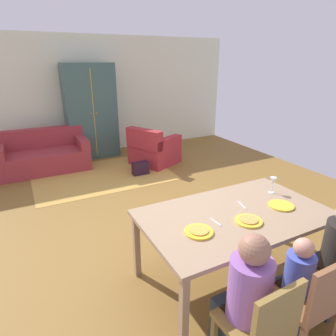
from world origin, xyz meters
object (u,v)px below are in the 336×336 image
at_px(dining_chair_child, 312,298).
at_px(wine_glass, 273,182).
at_px(dining_chair_man, 262,325).
at_px(dining_table, 235,219).
at_px(person_man, 244,304).
at_px(handbag, 140,168).
at_px(plate_near_child, 248,221).
at_px(person_woman, 334,262).
at_px(armoire, 91,112).
at_px(couch, 44,156).
at_px(plate_near_woman, 281,205).
at_px(person_child, 292,290).
at_px(armchair, 153,150).
at_px(plate_near_man, 199,232).

bearing_deg(dining_chair_child, wine_glass, 58.76).
distance_m(wine_glass, dining_chair_man, 1.63).
xyz_separation_m(dining_table, person_man, (-0.50, -0.73, -0.18)).
bearing_deg(handbag, plate_near_child, -94.67).
relative_size(wine_glass, person_woman, 0.17).
height_order(person_man, armoire, armoire).
bearing_deg(couch, dining_chair_child, -75.12).
height_order(person_man, handbag, person_man).
height_order(dining_table, plate_near_woman, plate_near_woman).
bearing_deg(person_child, person_woman, 0.59).
distance_m(dining_chair_man, person_man, 0.18).
relative_size(couch, handbag, 5.38).
distance_m(couch, armchair, 2.26).
distance_m(dining_chair_man, armchair, 4.71).
distance_m(dining_chair_man, couch, 5.30).
bearing_deg(dining_chair_man, dining_table, 61.04).
bearing_deg(couch, dining_chair_man, -80.36).
bearing_deg(dining_table, person_man, -124.67).
relative_size(plate_near_child, person_man, 0.23).
bearing_deg(plate_near_child, armchair, 78.52).
height_order(plate_near_child, wine_glass, wine_glass).
height_order(couch, armoire, armoire).
bearing_deg(plate_near_child, dining_chair_child, -89.95).
distance_m(plate_near_man, couch, 4.55).
height_order(person_man, dining_chair_child, person_man).
distance_m(wine_glass, handbag, 3.10).
height_order(dining_table, handbag, dining_table).
bearing_deg(person_man, plate_near_child, 47.41).
relative_size(plate_near_child, handbag, 0.78).
bearing_deg(wine_glass, person_child, -125.77).
height_order(person_child, person_woman, person_woman).
distance_m(plate_near_man, plate_near_woman, 1.00).
relative_size(dining_table, armchair, 1.60).
height_order(plate_near_child, dining_chair_child, dining_chair_child).
bearing_deg(dining_chair_child, dining_chair_man, 180.00).
height_order(dining_chair_man, person_woman, person_woman).
xyz_separation_m(couch, armchair, (2.16, -0.68, 0.02)).
bearing_deg(dining_chair_child, person_child, 90.27).
xyz_separation_m(plate_near_man, dining_chair_child, (0.50, -0.78, -0.28)).
distance_m(plate_near_man, dining_chair_child, 0.97).
xyz_separation_m(armchair, armoire, (-1.02, 1.16, 0.73)).
height_order(plate_near_child, person_woman, person_woman).
height_order(person_child, couch, person_child).
bearing_deg(person_man, plate_near_man, 89.89).
bearing_deg(armchair, dining_table, -102.03).
height_order(dining_chair_man, armoire, armoire).
bearing_deg(couch, armchair, -17.51).
xyz_separation_m(wine_glass, person_man, (-1.16, -0.91, -0.38)).
relative_size(plate_near_woman, dining_chair_child, 0.29).
height_order(dining_chair_man, dining_chair_child, same).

